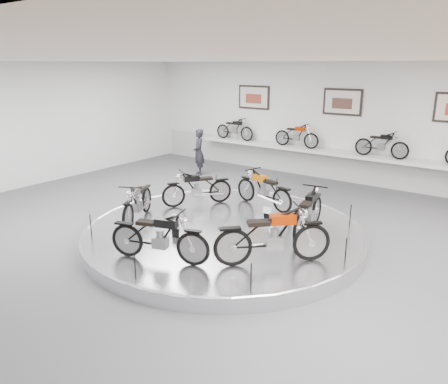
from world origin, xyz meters
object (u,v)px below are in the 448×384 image
Objects in this scene: bike_d at (137,202)px; visitor at (199,152)px; bike_c at (197,188)px; bike_e at (159,236)px; bike_a at (309,212)px; bike_b at (264,189)px; bike_f at (273,236)px; display_platform at (224,233)px; shelf at (336,153)px.

bike_d is 0.98× the size of visitor.
bike_e is (1.63, -3.08, 0.03)m from bike_c.
bike_a reaches higher than bike_b.
bike_f is 1.14× the size of visitor.
display_platform is 3.94× the size of bike_c.
bike_f reaches higher than shelf.
bike_a is at bearing 122.49° from bike_c.
bike_b is 3.98m from bike_e.
bike_c is at bearing -105.97° from shelf.
visitor is (-4.45, 6.57, 0.03)m from bike_e.
bike_c is 0.85× the size of bike_f.
visitor reaches higher than shelf.
bike_b is at bearing -90.78° from shelf.
shelf is 5.82m from bike_a.
bike_a reaches higher than bike_d.
display_platform is 3.77× the size of bike_a.
bike_e reaches higher than shelf.
shelf is 4.58m from bike_b.
display_platform is 3.89× the size of bike_d.
bike_a is at bearing 26.20° from display_platform.
bike_e is at bearing 29.09° from bike_d.
bike_a is 1.03× the size of bike_b.
visitor is (-6.09, 3.58, 0.04)m from bike_a.
display_platform is at bearing 106.71° from bike_f.
bike_f reaches higher than bike_a.
bike_e reaches higher than bike_c.
bike_d is (-1.91, -0.87, 0.63)m from display_platform.
shelf is (0.00, 6.40, 0.85)m from display_platform.
bike_d is 2.36m from bike_e.
bike_e is at bearing 104.78° from bike_b.
bike_f is at bearing 137.25° from bike_b.
bike_d is (-1.91, -7.27, -0.22)m from shelf.
bike_a reaches higher than bike_c.
display_platform is 0.58× the size of shelf.
bike_f reaches higher than bike_b.
visitor is at bearing 134.82° from display_platform.
shelf is 6.55× the size of visitor.
visitor is at bearing 177.18° from bike_d.
bike_f is (1.85, -7.37, -0.14)m from shelf.
bike_e reaches higher than bike_a.
visitor is at bearing -106.88° from bike_c.
bike_d is at bearing 132.88° from bike_f.
shelf is 5.77× the size of bike_f.
bike_a is 1.05× the size of bike_c.
bike_d reaches higher than shelf.
shelf is 6.78× the size of bike_c.
bike_d reaches higher than bike_c.
shelf is 7.52m from bike_d.
display_platform is at bearing 106.90° from bike_a.
bike_e is at bearing -89.57° from shelf.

